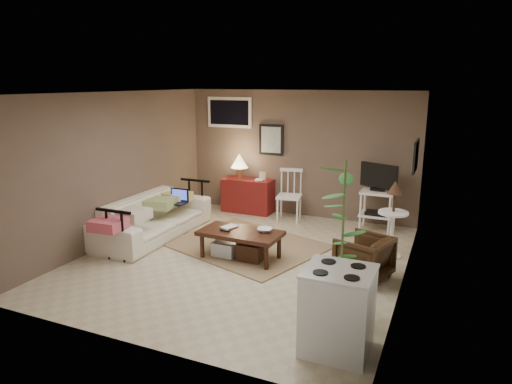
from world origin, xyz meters
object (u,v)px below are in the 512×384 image
at_px(coffee_table, 240,243).
at_px(spindle_chair, 289,197).
at_px(side_table, 393,210).
at_px(potted_plant, 343,233).
at_px(red_console, 247,192).
at_px(tv_stand, 377,196).
at_px(sofa, 154,210).
at_px(armchair, 364,255).
at_px(stove, 338,310).

height_order(coffee_table, spindle_chair, spindle_chair).
height_order(side_table, potted_plant, potted_plant).
xyz_separation_m(red_console, potted_plant, (2.67, -3.35, 0.55)).
bearing_deg(spindle_chair, tv_stand, -0.09).
distance_m(spindle_chair, side_table, 2.35).
xyz_separation_m(sofa, armchair, (3.55, -0.30, -0.13)).
xyz_separation_m(red_console, side_table, (2.97, -1.36, 0.32)).
bearing_deg(potted_plant, side_table, 81.39).
xyz_separation_m(sofa, tv_stand, (3.38, 1.80, 0.18)).
distance_m(red_console, potted_plant, 4.32).
bearing_deg(sofa, coffee_table, -101.20).
relative_size(sofa, stove, 2.72).
relative_size(tv_stand, armchair, 1.86).
xyz_separation_m(sofa, side_table, (3.79, 0.63, 0.27)).
distance_m(side_table, armchair, 1.04).
bearing_deg(armchair, coffee_table, -70.15).
relative_size(coffee_table, spindle_chair, 1.27).
height_order(coffee_table, sofa, sofa).
bearing_deg(potted_plant, stove, -78.72).
distance_m(tv_stand, stove, 3.92).
bearing_deg(potted_plant, armchair, 86.42).
height_order(coffee_table, red_console, red_console).
relative_size(spindle_chair, side_table, 0.82).
bearing_deg(side_table, stove, -93.24).
distance_m(sofa, side_table, 3.85).
xyz_separation_m(side_table, stove, (-0.15, -2.73, -0.30)).
bearing_deg(coffee_table, spindle_chair, 89.92).
bearing_deg(stove, sofa, 149.99).
xyz_separation_m(armchair, stove, (0.08, -1.80, 0.10)).
bearing_deg(tv_stand, stove, -86.23).
bearing_deg(tv_stand, armchair, -85.19).
bearing_deg(stove, armchair, 92.55).
relative_size(coffee_table, stove, 1.43).
distance_m(armchair, stove, 1.81).
height_order(potted_plant, stove, potted_plant).
xyz_separation_m(tv_stand, side_table, (0.41, -1.17, 0.09)).
bearing_deg(side_table, tv_stand, 109.33).
height_order(tv_stand, side_table, tv_stand).
bearing_deg(potted_plant, red_console, 128.59).
relative_size(red_console, potted_plant, 0.65).
relative_size(tv_stand, potted_plant, 0.66).
relative_size(coffee_table, sofa, 0.53).
bearing_deg(coffee_table, armchair, 1.72).
distance_m(side_table, potted_plant, 2.03).
relative_size(tv_stand, side_table, 1.02).
height_order(coffee_table, tv_stand, tv_stand).
xyz_separation_m(coffee_table, potted_plant, (1.72, -1.01, 0.70)).
bearing_deg(potted_plant, sofa, 158.67).
bearing_deg(sofa, tv_stand, -61.89).
bearing_deg(armchair, red_console, -111.68).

